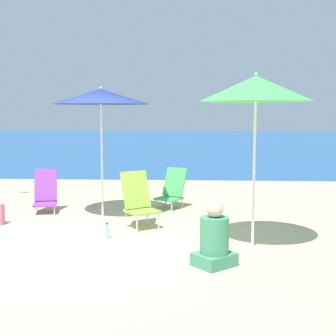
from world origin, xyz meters
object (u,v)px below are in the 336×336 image
at_px(beach_chair_lime, 139,199).
at_px(seagull, 23,187).
at_px(beach_chair_purple, 45,193).
at_px(water_bottle, 107,232).
at_px(person_seated_near, 214,240).
at_px(beach_umbrella_navy, 101,97).
at_px(beach_chair_green, 172,189).
at_px(beach_umbrella_green, 256,89).

bearing_deg(beach_chair_lime, seagull, 99.77).
distance_m(beach_chair_purple, water_bottle, 2.44).
bearing_deg(beach_chair_purple, person_seated_near, -57.97).
bearing_deg(beach_chair_purple, water_bottle, -63.93).
distance_m(beach_umbrella_navy, beach_chair_purple, 2.19).
bearing_deg(seagull, beach_chair_green, -23.14).
xyz_separation_m(beach_chair_purple, water_bottle, (1.53, -1.88, -0.26)).
height_order(person_seated_near, seagull, person_seated_near).
xyz_separation_m(beach_chair_lime, beach_chair_green, (0.48, 1.63, -0.09)).
bearing_deg(beach_umbrella_green, beach_chair_purple, 148.95).
bearing_deg(water_bottle, beach_umbrella_green, -8.42).
bearing_deg(beach_umbrella_navy, beach_chair_purple, 161.99).
relative_size(beach_chair_lime, water_bottle, 3.85).
bearing_deg(beach_chair_lime, beach_chair_green, 38.83).
relative_size(beach_chair_purple, water_bottle, 3.41).
bearing_deg(beach_umbrella_navy, beach_chair_green, 36.18).
xyz_separation_m(beach_umbrella_navy, beach_chair_purple, (-1.17, 0.38, -1.80)).
relative_size(person_seated_near, seagull, 3.07).
height_order(beach_umbrella_green, beach_chair_lime, beach_umbrella_green).
xyz_separation_m(beach_chair_green, seagull, (-3.59, 1.53, -0.23)).
relative_size(beach_chair_purple, beach_chair_lime, 0.88).
xyz_separation_m(beach_umbrella_green, beach_chair_purple, (-3.65, 2.20, -1.84)).
xyz_separation_m(beach_chair_purple, person_seated_near, (3.07, -3.07, -0.02)).
xyz_separation_m(beach_chair_purple, seagull, (-1.19, 2.05, -0.21)).
bearing_deg(beach_chair_green, beach_umbrella_navy, -111.39).
height_order(beach_chair_lime, water_bottle, beach_chair_lime).
relative_size(beach_chair_purple, beach_chair_green, 1.02).
height_order(beach_umbrella_navy, beach_chair_lime, beach_umbrella_navy).
bearing_deg(person_seated_near, beach_chair_purple, -176.27).
xyz_separation_m(beach_umbrella_navy, water_bottle, (0.36, -1.50, -2.06)).
xyz_separation_m(beach_chair_purple, beach_chair_green, (2.40, 0.51, 0.02)).
height_order(beach_chair_purple, person_seated_near, person_seated_near).
height_order(beach_chair_purple, seagull, beach_chair_purple).
relative_size(water_bottle, seagull, 0.88).
xyz_separation_m(beach_umbrella_green, beach_chair_green, (-1.25, 2.71, -1.82)).
height_order(beach_chair_purple, beach_chair_lime, beach_chair_lime).
height_order(water_bottle, seagull, water_bottle).
xyz_separation_m(beach_chair_purple, beach_chair_lime, (1.92, -1.11, 0.11)).
xyz_separation_m(beach_chair_lime, water_bottle, (-0.39, -0.77, -0.37)).
relative_size(beach_chair_lime, person_seated_near, 1.10).
distance_m(beach_umbrella_green, person_seated_near, 2.14).
bearing_deg(beach_chair_green, seagull, -170.70).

